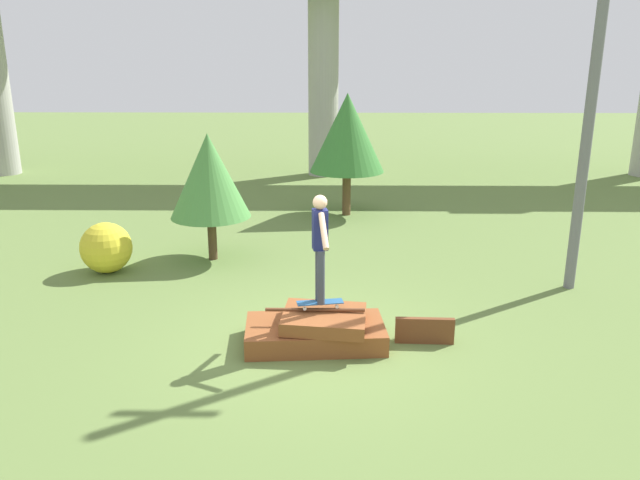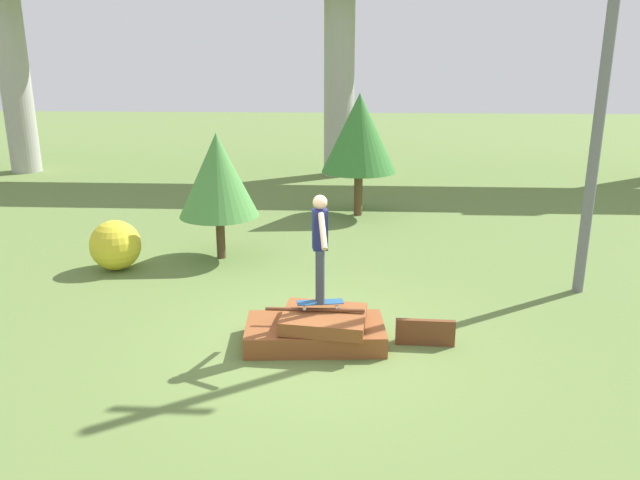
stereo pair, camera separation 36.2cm
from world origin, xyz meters
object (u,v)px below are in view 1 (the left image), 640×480
at_px(utility_pole, 599,42).
at_px(bush_yellow_flowering, 106,248).
at_px(skater, 320,241).
at_px(skateboard, 320,303).
at_px(tree_behind_left, 347,133).
at_px(tree_behind_right, 209,176).

height_order(utility_pole, bush_yellow_flowering, utility_pole).
bearing_deg(skater, utility_pole, 27.21).
relative_size(skater, bush_yellow_flowering, 1.60).
relative_size(skateboard, utility_pole, 0.08).
relative_size(skater, utility_pole, 0.19).
xyz_separation_m(tree_behind_left, tree_behind_right, (-3.08, -4.04, -0.43)).
xyz_separation_m(utility_pole, bush_yellow_flowering, (-9.34, 0.77, -4.06)).
bearing_deg(bush_yellow_flowering, tree_behind_right, 23.46).
distance_m(skateboard, tree_behind_left, 8.38).
height_order(skater, utility_pole, utility_pole).
relative_size(tree_behind_left, bush_yellow_flowering, 3.20).
bearing_deg(bush_yellow_flowering, skater, -36.00).
height_order(tree_behind_left, tree_behind_right, tree_behind_left).
xyz_separation_m(skateboard, utility_pole, (4.85, 2.49, 3.92)).
distance_m(skateboard, skater, 1.01).
xyz_separation_m(utility_pole, tree_behind_left, (-4.22, 5.70, -2.29)).
height_order(tree_behind_right, bush_yellow_flowering, tree_behind_right).
bearing_deg(skater, tree_behind_right, 120.44).
height_order(skater, bush_yellow_flowering, skater).
relative_size(tree_behind_left, tree_behind_right, 1.21).
bearing_deg(tree_behind_right, bush_yellow_flowering, -156.54).
relative_size(skater, tree_behind_left, 0.50).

